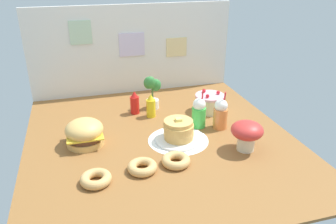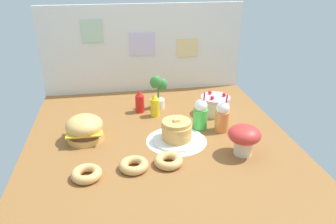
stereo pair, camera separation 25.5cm
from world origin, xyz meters
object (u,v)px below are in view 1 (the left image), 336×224
pancake_stack (179,132)px  donut_chocolate (142,167)px  orange_float_cup (221,114)px  potted_plant (152,91)px  donut_vanilla (176,160)px  burger (85,133)px  cream_soda_cup (199,113)px  ketchup_bottle (135,103)px  mustard_bottle (151,106)px  donut_pink_glaze (96,179)px  layer_cake (210,103)px  mushroom_stool (247,133)px

pancake_stack → donut_chocolate: pancake_stack is taller
pancake_stack → orange_float_cup: size_ratio=1.13×
potted_plant → pancake_stack: bearing=-85.6°
pancake_stack → donut_chocolate: (-0.34, -0.32, -0.04)m
potted_plant → donut_vanilla: bearing=-93.9°
burger → cream_soda_cup: size_ratio=0.88×
ketchup_bottle → burger: bearing=-135.9°
mustard_bottle → potted_plant: potted_plant is taller
donut_pink_glaze → donut_vanilla: same height
mustard_bottle → donut_chocolate: mustard_bottle is taller
cream_soda_cup → donut_pink_glaze: 1.03m
orange_float_cup → donut_chocolate: orange_float_cup is taller
donut_pink_glaze → potted_plant: 1.17m
pancake_stack → mustard_bottle: (-0.10, 0.47, 0.02)m
donut_pink_glaze → donut_chocolate: same height
layer_cake → mustard_bottle: (-0.53, 0.03, 0.02)m
layer_cake → ketchup_bottle: bearing=168.1°
donut_vanilla → mushroom_stool: 0.55m
potted_plant → mushroom_stool: (0.47, -0.90, -0.03)m
mushroom_stool → burger: bearing=160.4°
ketchup_bottle → cream_soda_cup: 0.60m
pancake_stack → potted_plant: 0.65m
ketchup_bottle → cream_soda_cup: bearing=-41.4°
ketchup_bottle → mushroom_stool: (0.64, -0.83, 0.04)m
burger → mushroom_stool: size_ratio=1.21×
ketchup_bottle → donut_chocolate: bearing=-97.7°
donut_vanilla → donut_chocolate: bearing=-176.6°
mustard_bottle → orange_float_cup: size_ratio=0.67×
layer_cake → orange_float_cup: size_ratio=0.83×
ketchup_bottle → donut_vanilla: bearing=-82.9°
burger → mustard_bottle: size_ratio=1.33×
donut_pink_glaze → mustard_bottle: bearing=57.0°
orange_float_cup → mustard_bottle: bearing=143.6°
donut_chocolate → burger: bearing=126.3°
cream_soda_cup → donut_chocolate: 0.76m
pancake_stack → potted_plant: (-0.05, 0.64, 0.09)m
cream_soda_cup → donut_pink_glaze: bearing=-148.1°
mustard_bottle → donut_vanilla: mustard_bottle is taller
pancake_stack → mustard_bottle: size_ratio=1.70×
cream_soda_cup → orange_float_cup: (0.16, -0.07, 0.00)m
pancake_stack → donut_chocolate: bearing=-137.4°
burger → cream_soda_cup: cream_soda_cup is taller
donut_pink_glaze → pancake_stack: bearing=29.5°
burger → donut_vanilla: burger is taller
pancake_stack → ketchup_bottle: ketchup_bottle is taller
mushroom_stool → potted_plant: bearing=117.8°
mustard_bottle → mushroom_stool: mushroom_stool is taller
potted_plant → donut_pink_glaze: bearing=-120.6°
layer_cake → cream_soda_cup: 0.33m
orange_float_cup → pancake_stack: bearing=-164.2°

